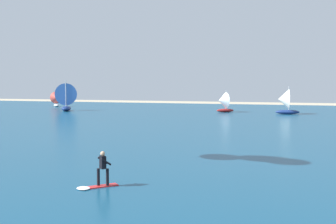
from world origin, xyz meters
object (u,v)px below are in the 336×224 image
sailboat_near_shore (223,102)px  sailboat_heeled_over (66,97)px  kitesurfer (99,174)px  sailboat_mid_right (57,99)px  sailboat_trailing (284,101)px

sailboat_near_shore → sailboat_heeled_over: 27.85m
kitesurfer → sailboat_heeled_over: 57.62m
sailboat_near_shore → sailboat_heeled_over: (-27.49, -4.37, 0.80)m
kitesurfer → sailboat_near_shore: (-3.92, 52.64, 1.11)m
sailboat_mid_right → sailboat_trailing: bearing=-9.2°
sailboat_near_shore → sailboat_trailing: (10.04, -1.43, 0.32)m
sailboat_heeled_over → sailboat_trailing: sailboat_heeled_over is taller
sailboat_mid_right → sailboat_near_shore: bearing=-9.5°
kitesurfer → sailboat_mid_right: sailboat_mid_right is taller
kitesurfer → sailboat_mid_right: bearing=124.4°
sailboat_near_shore → sailboat_heeled_over: sailboat_heeled_over is taller
sailboat_near_shore → sailboat_heeled_over: size_ratio=0.68×
sailboat_trailing → sailboat_near_shore: bearing=171.9°
kitesurfer → sailboat_mid_right: (-40.22, 58.72, 1.03)m
sailboat_heeled_over → sailboat_trailing: (37.53, 2.94, -0.48)m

